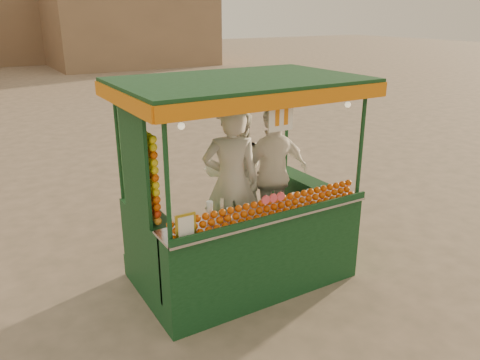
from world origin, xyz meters
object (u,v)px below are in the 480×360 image
vendor_left (231,182)px  vendor_right (273,174)px  vendor_middle (236,174)px  juice_cart (240,222)px

vendor_left → vendor_right: 0.74m
vendor_left → vendor_middle: size_ratio=1.09×
juice_cart → vendor_middle: (0.33, 0.65, 0.34)m
juice_cart → vendor_left: juice_cart is taller
vendor_middle → vendor_right: size_ratio=1.00×
vendor_middle → vendor_right: vendor_right is taller
vendor_left → vendor_middle: (0.30, 0.41, -0.08)m
vendor_left → vendor_right: size_ratio=1.08×
juice_cart → vendor_left: size_ratio=1.45×
vendor_right → juice_cart: bearing=33.8°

